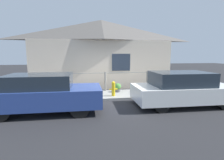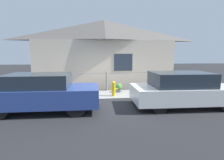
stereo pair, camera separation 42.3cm
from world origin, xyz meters
The scene contains 8 objects.
ground_plane centered at (0.00, 0.00, 0.00)m, with size 60.00×60.00×0.00m, color #262628.
sidewalk centered at (0.00, 0.94, 0.05)m, with size 24.00×1.88×0.10m.
house centered at (0.00, 3.55, 3.35)m, with size 8.81×2.23×4.21m.
fence centered at (0.00, 1.73, 0.68)m, with size 4.90×0.10×1.04m.
car_left centered at (-2.59, -1.21, 0.71)m, with size 4.01×1.74×1.39m.
car_right centered at (2.81, -1.21, 0.68)m, with size 4.12×1.88×1.38m.
fire_hydrant centered at (0.23, 0.46, 0.47)m, with size 0.39×0.18×0.71m.
potted_plant_near_hydrant centered at (0.60, 1.30, 0.35)m, with size 0.36×0.36×0.47m.
Camera 2 is at (-0.77, -7.69, 2.09)m, focal length 28.00 mm.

